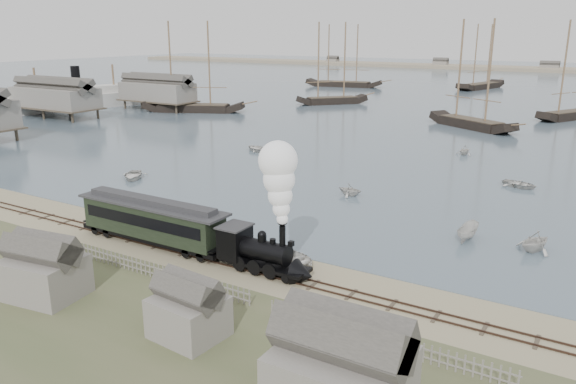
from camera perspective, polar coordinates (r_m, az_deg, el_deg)
The scene contains 26 objects.
ground at distance 44.94m, azimuth -1.85°, elevation -7.09°, with size 600.00×600.00×0.00m, color tan.
harbor_water at distance 206.64m, azimuth 25.06°, elevation 9.64°, with size 600.00×336.00×0.06m, color #4D626F.
rail_track at distance 43.40m, azimuth -3.29°, elevation -7.92°, with size 120.00×1.80×0.16m.
picket_fence_west at distance 43.80m, azimuth -14.18°, elevation -8.24°, with size 19.00×0.10×1.20m, color gray, non-canonical shape.
picket_fence_east at distance 33.89m, azimuth 9.52°, elevation -15.57°, with size 15.00×0.10×1.20m, color gray, non-canonical shape.
shed_left at distance 42.88m, azimuth -23.29°, elevation -9.66°, with size 5.00×4.00×4.10m, color gray, non-canonical shape.
shed_mid at distance 35.30m, azimuth -9.96°, elevation -14.22°, with size 4.00×3.50×3.60m, color gray, non-canonical shape.
western_wharf at distance 124.37m, azimuth -21.92°, elevation 8.60°, with size 36.00×56.00×8.00m, color gray, non-canonical shape.
far_spit at distance 286.08m, azimuth 26.99°, elevation 10.77°, with size 500.00×20.00×1.80m, color tan.
locomotive at distance 40.93m, azimuth -1.51°, elevation -2.66°, with size 7.89×2.94×9.83m.
passenger_coach at distance 48.98m, azimuth -13.63°, elevation -2.74°, with size 14.83×2.86×3.60m.
beached_dinghy at distance 44.48m, azimuth 1.06°, elevation -6.81°, with size 3.66×2.62×0.76m, color beige.
steamship at distance 143.12m, azimuth -20.67°, elevation 9.93°, with size 44.96×7.49×9.83m, color beige, non-canonical shape.
rowboat_0 at distance 71.94m, azimuth -15.49°, elevation 1.65°, with size 4.40×3.14×0.91m, color beige.
rowboat_1 at distance 62.48m, azimuth 6.32°, elevation 0.27°, with size 2.76×2.38×1.45m, color beige.
rowboat_2 at distance 51.55m, azimuth 17.76°, elevation -3.90°, with size 3.57×1.34×1.38m, color beige.
rowboat_3 at distance 70.90m, azimuth 22.48°, elevation 0.76°, with size 3.99×2.85×0.83m, color beige.
rowboat_4 at distance 50.80m, azimuth 23.80°, elevation -4.57°, with size 3.40×2.94×1.79m, color beige.
rowboat_6 at distance 85.98m, azimuth -3.21°, elevation 4.49°, with size 4.24×3.03×0.88m, color beige.
rowboat_7 at distance 86.95m, azimuth 17.48°, elevation 4.08°, with size 2.65×2.29×1.40m, color beige.
schooner_0 at distance 129.46m, azimuth -9.76°, elevation 12.43°, with size 22.87×5.28×20.00m, color black, non-canonical shape.
schooner_1 at distance 142.40m, azimuth 4.59°, elevation 12.91°, with size 17.95×4.14×20.00m, color black, non-canonical shape.
schooner_2 at distance 111.05m, azimuth 18.52°, elevation 11.29°, with size 19.25×4.44×20.00m, color black, non-canonical shape.
schooner_3 at distance 130.20m, azimuth 27.16°, elevation 10.96°, with size 17.41×4.02×20.00m, color black, non-canonical shape.
schooner_6 at distance 188.63m, azimuth 5.72°, elevation 13.63°, with size 24.87×5.74×20.00m, color black, non-canonical shape.
schooner_7 at distance 190.82m, azimuth 19.22°, elevation 12.87°, with size 22.97×5.30×20.00m, color black, non-canonical shape.
Camera 1 is at (22.55, -34.65, 17.62)m, focal length 35.00 mm.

